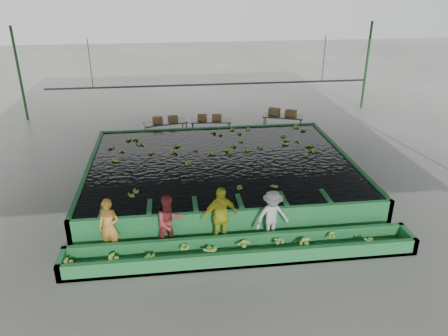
{
  "coord_description": "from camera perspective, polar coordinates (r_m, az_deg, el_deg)",
  "views": [
    {
      "loc": [
        -1.82,
        -13.75,
        7.38
      ],
      "look_at": [
        0.0,
        0.5,
        1.0
      ],
      "focal_mm": 35.0,
      "sensor_mm": 36.0,
      "label": 1
    }
  ],
  "objects": [
    {
      "name": "box_stack_left",
      "position": [
        21.13,
        -7.66,
        5.98
      ],
      "size": [
        1.23,
        0.47,
        0.26
      ],
      "primitive_type": null,
      "rotation": [
        0.0,
        0.0,
        0.11
      ],
      "color": "olive",
      "rests_on": "packing_table_left"
    },
    {
      "name": "packing_table_mid",
      "position": [
        21.52,
        -1.72,
        5.15
      ],
      "size": [
        2.05,
        0.99,
        0.9
      ],
      "primitive_type": null,
      "rotation": [
        0.0,
        0.0,
        -0.11
      ],
      "color": "#59605B",
      "rests_on": "ground"
    },
    {
      "name": "worker_d",
      "position": [
        13.07,
        6.32,
        -6.31
      ],
      "size": [
        1.19,
        0.88,
        1.65
      ],
      "primitive_type": "imported",
      "rotation": [
        0.0,
        0.0,
        0.27
      ],
      "color": "silver",
      "rests_on": "ground"
    },
    {
      "name": "box_stack_mid",
      "position": [
        21.4,
        -1.91,
        6.31
      ],
      "size": [
        1.19,
        0.44,
        0.25
      ],
      "primitive_type": null,
      "rotation": [
        0.0,
        0.0,
        -0.11
      ],
      "color": "olive",
      "rests_on": "packing_table_mid"
    },
    {
      "name": "tank_water",
      "position": [
        16.69,
        -0.43,
        0.91
      ],
      "size": [
        9.7,
        7.7,
        0.0
      ],
      "primitive_type": "cube",
      "color": "black",
      "rests_on": "flotation_tank"
    },
    {
      "name": "shed_posts",
      "position": [
        14.7,
        0.25,
        4.56
      ],
      "size": [
        20.0,
        22.0,
        5.0
      ],
      "primitive_type": null,
      "color": "#215123",
      "rests_on": "ground"
    },
    {
      "name": "box_stack_right",
      "position": [
        22.3,
        7.63,
        6.85
      ],
      "size": [
        1.4,
        1.03,
        0.3
      ],
      "primitive_type": null,
      "rotation": [
        0.0,
        0.0,
        -0.52
      ],
      "color": "olive",
      "rests_on": "packing_table_right"
    },
    {
      "name": "ground",
      "position": [
        15.71,
        0.23,
        -4.07
      ],
      "size": [
        80.0,
        80.0,
        0.0
      ],
      "primitive_type": "plane",
      "color": "gray",
      "rests_on": "ground"
    },
    {
      "name": "worker_c",
      "position": [
        12.77,
        -0.48,
        -6.36
      ],
      "size": [
        1.18,
        0.75,
        1.87
      ],
      "primitive_type": "imported",
      "rotation": [
        0.0,
        0.0,
        0.29
      ],
      "color": "#CED228",
      "rests_on": "ground"
    },
    {
      "name": "worker_a",
      "position": [
        12.89,
        -14.78,
        -7.4
      ],
      "size": [
        0.71,
        0.58,
        1.69
      ],
      "primitive_type": "imported",
      "rotation": [
        0.0,
        0.0,
        -0.31
      ],
      "color": "#F3A33C",
      "rests_on": "ground"
    },
    {
      "name": "packing_table_left",
      "position": [
        21.31,
        -7.57,
        4.81
      ],
      "size": [
        2.19,
        1.29,
        0.93
      ],
      "primitive_type": null,
      "rotation": [
        0.0,
        0.0,
        0.24
      ],
      "color": "#59605B",
      "rests_on": "ground"
    },
    {
      "name": "trough_bananas",
      "position": [
        12.45,
        2.43,
        -10.17
      ],
      "size": [
        8.49,
        0.57,
        0.11
      ],
      "primitive_type": null,
      "color": "#95C542",
      "rests_on": "sorting_trough"
    },
    {
      "name": "rail_hanger_left",
      "position": [
        19.31,
        -17.07,
        12.85
      ],
      "size": [
        0.04,
        0.04,
        2.0
      ],
      "primitive_type": "cylinder",
      "color": "#59605B",
      "rests_on": "shed_roof"
    },
    {
      "name": "packing_table_right",
      "position": [
        22.36,
        7.64,
        5.68
      ],
      "size": [
        2.14,
        1.42,
        0.91
      ],
      "primitive_type": null,
      "rotation": [
        0.0,
        0.0,
        -0.35
      ],
      "color": "#59605B",
      "rests_on": "ground"
    },
    {
      "name": "shed_roof",
      "position": [
        14.07,
        0.27,
        14.21
      ],
      "size": [
        20.0,
        22.0,
        0.04
      ],
      "primitive_type": "cube",
      "color": "slate",
      "rests_on": "shed_posts"
    },
    {
      "name": "sorting_trough",
      "position": [
        12.53,
        2.41,
        -10.74
      ],
      "size": [
        10.0,
        1.0,
        0.5
      ],
      "primitive_type": null,
      "color": "#257C3B",
      "rests_on": "ground"
    },
    {
      "name": "cableway_rail",
      "position": [
        19.34,
        -1.72,
        10.85
      ],
      "size": [
        0.08,
        0.08,
        14.0
      ],
      "primitive_type": "cylinder",
      "color": "#59605B",
      "rests_on": "shed_roof"
    },
    {
      "name": "rail_hanger_right",
      "position": [
        20.23,
        12.91,
        13.75
      ],
      "size": [
        0.04,
        0.04,
        2.0
      ],
      "primitive_type": "cylinder",
      "color": "#59605B",
      "rests_on": "shed_roof"
    },
    {
      "name": "worker_b",
      "position": [
        12.75,
        -7.15,
        -7.05
      ],
      "size": [
        1.02,
        0.93,
        1.71
      ],
      "primitive_type": "imported",
      "rotation": [
        0.0,
        0.0,
        0.42
      ],
      "color": "#A03636",
      "rests_on": "ground"
    },
    {
      "name": "floating_bananas",
      "position": [
        17.42,
        -0.75,
        1.93
      ],
      "size": [
        8.15,
        5.56,
        0.11
      ],
      "primitive_type": null,
      "color": "#95C542",
      "rests_on": "tank_water"
    },
    {
      "name": "flotation_tank",
      "position": [
        16.85,
        -0.43,
        -0.34
      ],
      "size": [
        10.0,
        8.0,
        0.9
      ],
      "primitive_type": null,
      "color": "#257C3B",
      "rests_on": "ground"
    }
  ]
}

